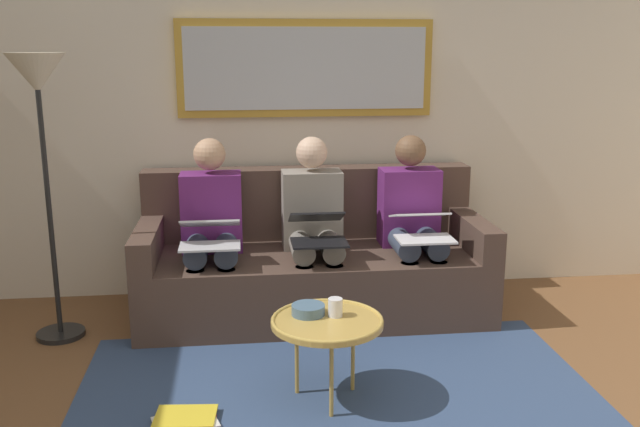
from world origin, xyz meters
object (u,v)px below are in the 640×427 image
at_px(coffee_table, 327,323).
at_px(laptop_black, 318,228).
at_px(couch, 313,264).
at_px(framed_mirror, 306,68).
at_px(cup, 335,307).
at_px(person_middle, 314,222).
at_px(bowl, 308,310).
at_px(laptop_silver, 210,233).
at_px(standing_lamp, 39,106).
at_px(person_right, 212,225).
at_px(person_left, 412,219).
at_px(magazine_stack, 186,420).
at_px(laptop_white, 422,225).

height_order(coffee_table, laptop_black, laptop_black).
distance_m(couch, framed_mirror, 1.30).
xyz_separation_m(couch, cup, (0.01, 1.18, 0.15)).
bearing_deg(person_middle, cup, 89.24).
height_order(couch, bowl, couch).
height_order(laptop_silver, standing_lamp, standing_lamp).
bearing_deg(framed_mirror, person_right, 35.53).
distance_m(couch, person_right, 0.71).
height_order(bowl, person_right, person_right).
bearing_deg(person_left, cup, 59.40).
bearing_deg(magazine_stack, person_middle, -119.44).
xyz_separation_m(cup, person_right, (0.63, -1.11, 0.14)).
bearing_deg(person_right, coffee_table, 116.80).
xyz_separation_m(person_middle, laptop_black, (0.00, 0.23, 0.02)).
bearing_deg(person_left, standing_lamp, 5.19).
distance_m(couch, coffee_table, 1.22).
xyz_separation_m(coffee_table, magazine_stack, (0.67, 0.15, -0.39)).
xyz_separation_m(couch, person_left, (-0.64, 0.07, 0.30)).
bearing_deg(cup, couch, -90.72).
height_order(framed_mirror, cup, framed_mirror).
height_order(cup, person_left, person_left).
xyz_separation_m(framed_mirror, laptop_black, (0.00, 0.68, -0.92)).
height_order(framed_mirror, laptop_silver, framed_mirror).
bearing_deg(laptop_black, couch, -90.00).
distance_m(bowl, person_left, 1.34).
bearing_deg(laptop_silver, person_right, -90.00).
bearing_deg(magazine_stack, laptop_black, -124.33).
height_order(framed_mirror, person_left, framed_mirror).
bearing_deg(person_right, couch, -173.87).
bearing_deg(cup, laptop_silver, -54.16).
bearing_deg(framed_mirror, cup, 89.46).
bearing_deg(bowl, coffee_table, 137.52).
relative_size(person_middle, magazine_stack, 3.50).
xyz_separation_m(laptop_black, magazine_stack, (0.73, 1.08, -0.61)).
distance_m(couch, person_middle, 0.31).
bearing_deg(framed_mirror, bowl, 84.66).
distance_m(laptop_white, magazine_stack, 1.84).
relative_size(couch, magazine_stack, 6.76).
relative_size(laptop_black, person_right, 0.35).
height_order(coffee_table, standing_lamp, standing_lamp).
relative_size(framed_mirror, person_left, 1.50).
bearing_deg(cup, framed_mirror, -90.54).
bearing_deg(framed_mirror, couch, 90.00).
relative_size(couch, standing_lamp, 1.33).
relative_size(framed_mirror, coffee_table, 3.15).
relative_size(framed_mirror, cup, 18.95).
bearing_deg(framed_mirror, magazine_stack, 67.33).
height_order(laptop_silver, magazine_stack, laptop_silver).
distance_m(person_middle, standing_lamp, 1.74).
height_order(laptop_black, laptop_silver, laptop_black).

